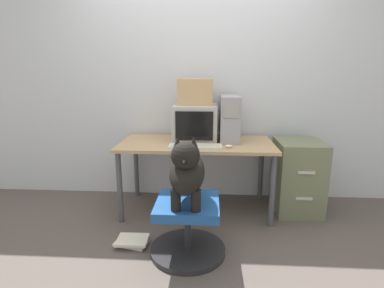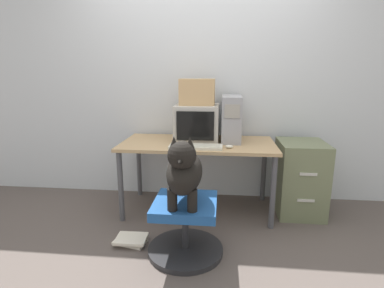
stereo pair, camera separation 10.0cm
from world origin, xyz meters
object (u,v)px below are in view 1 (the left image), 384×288
at_px(cardboard_box, 195,92).
at_px(book_stack_floor, 132,241).
at_px(filing_cabinet, 297,176).
at_px(pc_tower, 229,118).
at_px(keyboard, 196,146).
at_px(dog, 187,170).
at_px(office_chair, 188,227).
at_px(crt_monitor, 195,122).

distance_m(cardboard_box, book_stack_floor, 1.49).
bearing_deg(book_stack_floor, filing_cabinet, 26.29).
distance_m(pc_tower, keyboard, 0.51).
relative_size(pc_tower, dog, 0.79).
bearing_deg(dog, filing_cabinet, 39.60).
height_order(keyboard, filing_cabinet, keyboard).
height_order(keyboard, book_stack_floor, keyboard).
bearing_deg(office_chair, cardboard_box, 89.29).
relative_size(dog, cardboard_box, 1.65).
bearing_deg(filing_cabinet, dog, -140.40).
bearing_deg(filing_cabinet, crt_monitor, 175.19).
bearing_deg(filing_cabinet, cardboard_box, 174.97).
bearing_deg(keyboard, pc_tower, 47.75).
height_order(pc_tower, cardboard_box, cardboard_box).
bearing_deg(office_chair, filing_cabinet, 38.02).
bearing_deg(book_stack_floor, cardboard_box, 60.31).
distance_m(filing_cabinet, book_stack_floor, 1.70).
relative_size(pc_tower, cardboard_box, 1.30).
relative_size(keyboard, cardboard_box, 1.40).
relative_size(filing_cabinet, cardboard_box, 2.12).
distance_m(crt_monitor, office_chair, 1.11).
bearing_deg(dog, keyboard, 86.63).
bearing_deg(cardboard_box, filing_cabinet, -5.03).
relative_size(keyboard, dog, 0.85).
xyz_separation_m(crt_monitor, cardboard_box, (0.00, 0.00, 0.30)).
bearing_deg(crt_monitor, book_stack_floor, -119.81).
height_order(crt_monitor, office_chair, crt_monitor).
distance_m(crt_monitor, filing_cabinet, 1.15).
bearing_deg(crt_monitor, dog, -90.68).
relative_size(crt_monitor, office_chair, 0.75).
distance_m(dog, cardboard_box, 1.06).
xyz_separation_m(pc_tower, keyboard, (-0.31, -0.35, -0.21)).
relative_size(office_chair, cardboard_box, 1.72).
relative_size(filing_cabinet, book_stack_floor, 2.51).
bearing_deg(book_stack_floor, keyboard, 43.13).
distance_m(keyboard, filing_cabinet, 1.10).
distance_m(keyboard, cardboard_box, 0.59).
distance_m(keyboard, dog, 0.58).
bearing_deg(filing_cabinet, keyboard, -164.66).
relative_size(pc_tower, keyboard, 0.93).
bearing_deg(pc_tower, dog, -110.61).
bearing_deg(keyboard, filing_cabinet, 15.34).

